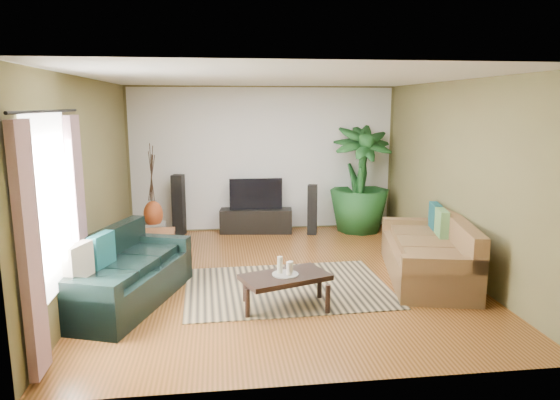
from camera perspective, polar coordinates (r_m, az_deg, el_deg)
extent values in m
plane|color=brown|center=(7.05, 0.20, -8.72)|extent=(5.50, 5.50, 0.00)
plane|color=white|center=(6.65, 0.22, 13.77)|extent=(5.50, 5.50, 0.00)
plane|color=brown|center=(9.43, -1.92, 4.69)|extent=(5.00, 0.00, 5.00)
plane|color=brown|center=(4.06, 5.15, -3.64)|extent=(5.00, 0.00, 5.00)
plane|color=brown|center=(6.87, -20.96, 1.66)|extent=(0.00, 5.50, 5.50)
plane|color=brown|center=(7.46, 19.65, 2.42)|extent=(0.00, 5.50, 5.50)
plane|color=white|center=(9.42, -1.91, 4.69)|extent=(4.90, 0.00, 4.90)
plane|color=white|center=(5.34, -24.80, -0.55)|extent=(0.00, 1.80, 1.80)
cube|color=gray|center=(4.69, -26.71, -5.34)|extent=(0.08, 0.35, 2.20)
cube|color=gray|center=(6.08, -22.06, -1.46)|extent=(0.08, 0.35, 2.20)
cylinder|color=black|center=(5.24, -25.06, 9.17)|extent=(0.03, 1.90, 0.03)
cube|color=black|center=(6.30, -17.15, -7.54)|extent=(1.46, 2.16, 0.85)
cube|color=brown|center=(7.19, 16.41, -5.23)|extent=(1.43, 2.34, 0.85)
cube|color=tan|center=(6.63, 0.80, -9.96)|extent=(2.68, 1.94, 0.01)
cube|color=black|center=(5.96, 0.60, -10.39)|extent=(1.12, 0.85, 0.41)
cylinder|color=gray|center=(5.88, 0.61, -8.48)|extent=(0.31, 0.31, 0.01)
cylinder|color=beige|center=(5.87, -0.02, -7.43)|extent=(0.06, 0.06, 0.20)
cylinder|color=#F3E3CD|center=(5.82, 1.05, -7.81)|extent=(0.06, 0.06, 0.15)
cylinder|color=beige|center=(5.93, 1.21, -7.62)|extent=(0.06, 0.06, 0.13)
cube|color=black|center=(9.36, -2.75, -2.37)|extent=(1.37, 0.55, 0.44)
cube|color=black|center=(9.26, -2.77, 0.71)|extent=(0.98, 0.05, 0.58)
cube|color=black|center=(9.30, -11.50, -0.56)|extent=(0.25, 0.26, 1.11)
cube|color=black|center=(9.19, 3.71, -1.11)|extent=(0.21, 0.22, 0.92)
imported|color=#164319|center=(9.43, 9.12, 2.36)|extent=(1.14, 1.14, 1.98)
cylinder|color=black|center=(9.59, 8.97, -2.66)|extent=(0.37, 0.37, 0.28)
cube|color=gray|center=(8.87, -14.18, -3.73)|extent=(0.36, 0.36, 0.36)
ellipsoid|color=#9B401C|center=(8.79, -14.28, -1.57)|extent=(0.33, 0.33, 0.46)
cube|color=brown|center=(7.83, -13.58, -5.17)|extent=(0.47, 0.47, 0.48)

